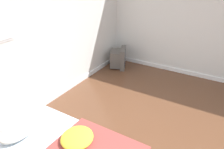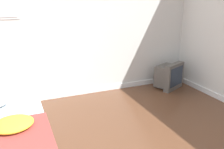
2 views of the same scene
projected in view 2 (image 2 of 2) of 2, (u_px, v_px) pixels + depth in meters
name	position (u px, v px, depth m)	size (l,w,h in m)	color
wall_back	(17.00, 22.00, 3.70)	(8.37, 0.08, 2.60)	silver
mattress_bed	(2.00, 137.00, 2.83)	(1.05, 1.91, 0.35)	silver
crt_tv	(169.00, 76.00, 4.65)	(0.57, 0.51, 0.49)	#56514C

